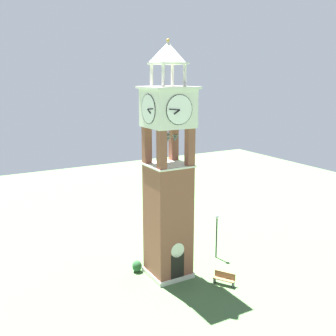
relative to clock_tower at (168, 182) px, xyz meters
The scene contains 6 objects.
ground 7.39m from the clock_tower, 81.44° to the left, with size 80.00×80.00×0.00m, color #476B3D.
clock_tower is the anchor object (origin of this frame).
park_bench 8.22m from the clock_tower, 50.89° to the right, with size 1.23×1.59×0.95m.
lamp_post 6.90m from the clock_tower, ahead, with size 0.36×0.36×3.85m.
trash_bin 9.13m from the clock_tower, 55.64° to the left, with size 0.52×0.52×0.80m, color #4C4C51.
shrub_near_entry 7.36m from the clock_tower, 141.27° to the left, with size 0.75×0.75×0.92m, color #234C28.
Camera 1 is at (-14.04, -24.71, 15.02)m, focal length 42.72 mm.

